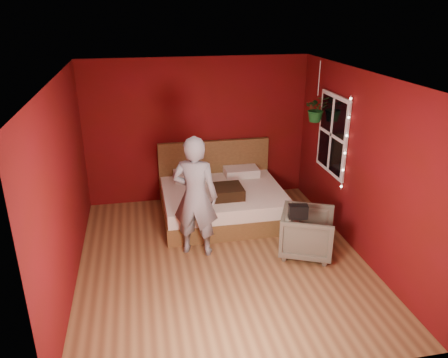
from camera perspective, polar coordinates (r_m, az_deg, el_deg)
floor at (r=6.40m, az=-0.29°, el=-10.45°), size 4.50×4.50×0.00m
room_walls at (r=5.68m, az=-0.32°, el=4.01°), size 4.04×4.54×2.62m
window at (r=7.15m, az=13.96°, el=5.66°), size 0.05×0.97×1.27m
fairy_lights at (r=6.69m, az=15.62°, el=4.38°), size 0.04×0.04×1.45m
bed at (r=7.54m, az=-0.29°, el=-2.63°), size 2.04×1.73×1.12m
person at (r=6.18m, az=-3.78°, el=-2.33°), size 0.76×0.63×1.78m
armchair at (r=6.49m, az=10.86°, el=-6.90°), size 0.98×0.97×0.68m
handbag at (r=6.08m, az=9.65°, el=-4.21°), size 0.28×0.18×0.19m
throw_pillow at (r=7.07m, az=0.41°, el=-1.66°), size 0.50×0.50×0.18m
hanging_plant at (r=7.31m, az=12.02°, el=8.98°), size 0.44×0.40×0.97m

